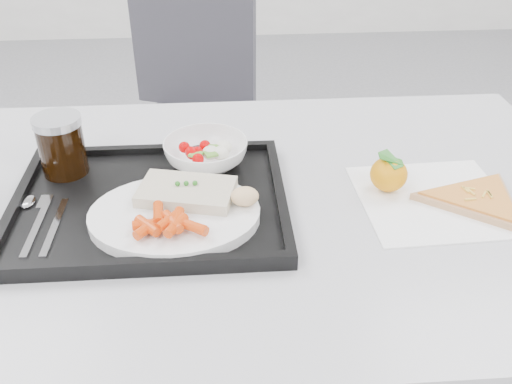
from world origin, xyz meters
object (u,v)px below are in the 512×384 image
(chair, at_px, (195,101))
(tray, at_px, (150,204))
(tangerine, at_px, (389,174))
(salad_bowl, at_px, (206,153))
(dinner_plate, at_px, (175,215))
(table, at_px, (260,228))
(pizza_slice, at_px, (477,199))
(cola_glass, at_px, (61,144))

(chair, distance_m, tray, 0.93)
(tangerine, bearing_deg, salad_bowl, 163.91)
(chair, bearing_deg, dinner_plate, -89.98)
(table, relative_size, pizza_slice, 4.63)
(tangerine, relative_size, pizza_slice, 0.26)
(tray, relative_size, cola_glass, 4.17)
(table, relative_size, tray, 2.67)
(tray, bearing_deg, cola_glass, 146.37)
(table, xyz_separation_m, dinner_plate, (-0.14, -0.08, 0.09))
(chair, height_order, salad_bowl, chair)
(dinner_plate, height_order, tangerine, tangerine)
(salad_bowl, height_order, tangerine, tangerine)
(table, bearing_deg, cola_glass, 166.20)
(cola_glass, height_order, pizza_slice, cola_glass)
(table, height_order, dinner_plate, dinner_plate)
(dinner_plate, height_order, salad_bowl, salad_bowl)
(tray, distance_m, tangerine, 0.41)
(table, bearing_deg, salad_bowl, 134.95)
(chair, distance_m, tangerine, 0.99)
(table, height_order, salad_bowl, salad_bowl)
(table, distance_m, dinner_plate, 0.19)
(dinner_plate, distance_m, pizza_slice, 0.51)
(dinner_plate, xyz_separation_m, tangerine, (0.36, 0.08, 0.01))
(table, relative_size, chair, 1.29)
(dinner_plate, bearing_deg, pizza_slice, 3.33)
(salad_bowl, bearing_deg, dinner_plate, -106.12)
(chair, bearing_deg, tray, -92.79)
(chair, height_order, tangerine, chair)
(table, relative_size, dinner_plate, 4.44)
(dinner_plate, distance_m, salad_bowl, 0.18)
(salad_bowl, xyz_separation_m, cola_glass, (-0.25, -0.01, 0.03))
(pizza_slice, bearing_deg, tangerine, 160.15)
(tangerine, bearing_deg, cola_glass, 171.67)
(chair, height_order, cola_glass, chair)
(table, distance_m, tray, 0.20)
(table, xyz_separation_m, tangerine, (0.22, 0.00, 0.10))
(tangerine, bearing_deg, dinner_plate, -167.53)
(dinner_plate, distance_m, cola_glass, 0.26)
(table, xyz_separation_m, cola_glass, (-0.34, 0.08, 0.14))
(salad_bowl, bearing_deg, tray, -129.80)
(tangerine, bearing_deg, chair, 112.41)
(table, height_order, cola_glass, cola_glass)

